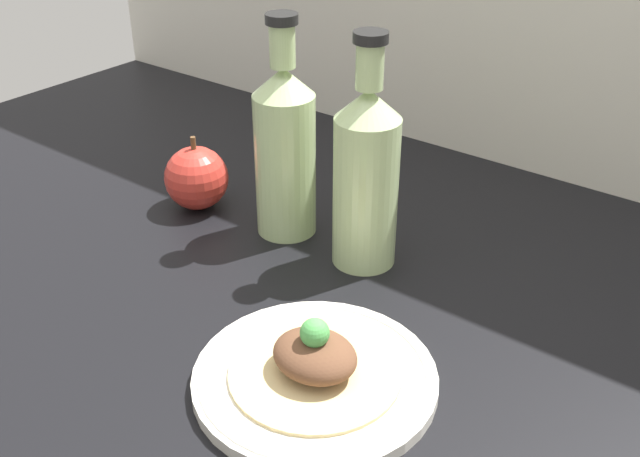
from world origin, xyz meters
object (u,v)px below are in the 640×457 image
cider_bottle_left (285,148)px  apple (196,178)px  plate (315,377)px  cider_bottle_right (366,174)px  plated_food (315,359)px

cider_bottle_left → apple: cider_bottle_left is taller
plate → cider_bottle_left: bearing=134.8°
cider_bottle_right → plated_food: bearing=-67.1°
plate → plated_food: (-0.00, 0.00, 2.34)cm
plate → cider_bottle_right: cider_bottle_right is taller
apple → cider_bottle_left: bearing=10.7°
cider_bottle_left → apple: 16.25cm
plated_food → cider_bottle_right: (-9.32, 22.03, 8.83)cm
plated_food → apple: size_ratio=1.61×
apple → plated_food: bearing=-28.3°
plate → apple: size_ratio=2.29×
plated_food → plate: bearing=0.0°
plated_food → apple: bearing=151.7°
cider_bottle_right → apple: size_ratio=2.71×
cider_bottle_right → apple: (-26.72, -2.66, -7.51)cm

